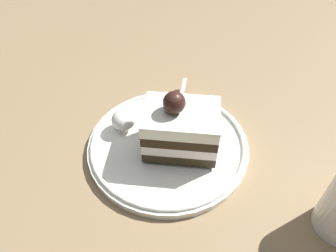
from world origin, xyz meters
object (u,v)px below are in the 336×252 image
Objects in this scene: dessert_plate at (168,144)px; whipped_cream_dollop at (124,120)px; cake_slice at (181,128)px; fork at (180,104)px.

whipped_cream_dollop is at bearing -164.07° from dessert_plate.
cake_slice is at bearing 12.79° from dessert_plate.
fork is at bearing 127.98° from cake_slice.
whipped_cream_dollop is at bearing -111.17° from fork.
fork is at bearing 68.83° from whipped_cream_dollop.
fork is (-0.03, 0.07, 0.01)m from dessert_plate.
whipped_cream_dollop is 0.10m from fork.
cake_slice reaches higher than dessert_plate.
whipped_cream_dollop is 0.32× the size of fork.
dessert_plate is 0.07m from whipped_cream_dollop.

